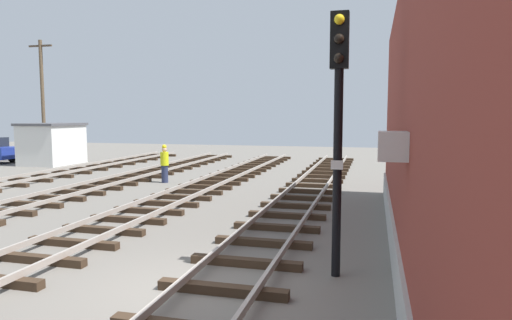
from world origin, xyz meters
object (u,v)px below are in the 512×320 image
object	(u,v)px
signal_mast	(338,113)
utility_pole_far	(43,99)
track_worker_foreground	(165,164)
control_hut	(52,144)

from	to	relation	value
signal_mast	utility_pole_far	bearing A→B (deg)	140.26
utility_pole_far	track_worker_foreground	xyz separation A→B (m)	(12.44, -6.85, -3.47)
control_hut	track_worker_foreground	bearing A→B (deg)	-27.88
signal_mast	utility_pole_far	size ratio (longest dim) A/B	0.63
signal_mast	track_worker_foreground	xyz separation A→B (m)	(-9.18, 11.13, -2.41)
signal_mast	utility_pole_far	xyz separation A→B (m)	(-21.62, 17.98, 1.06)
signal_mast	utility_pole_far	world-z (taller)	utility_pole_far
control_hut	utility_pole_far	size ratio (longest dim) A/B	0.45
utility_pole_far	track_worker_foreground	bearing A→B (deg)	-28.84
control_hut	track_worker_foreground	distance (m)	12.46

